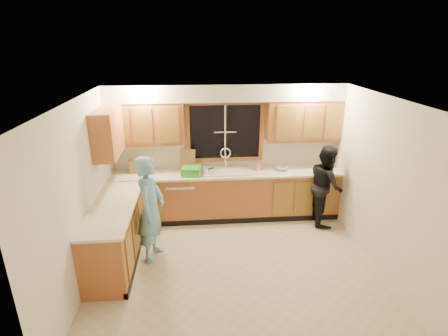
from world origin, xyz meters
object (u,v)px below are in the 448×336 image
object	(u,v)px
knife_block	(133,166)
dish_crate	(191,171)
soap_bottle	(258,165)
bowl	(282,168)
woman	(326,185)
dishwasher	(181,199)
sink	(226,174)
man	(151,209)
stove	(107,255)

from	to	relation	value
knife_block	dish_crate	world-z (taller)	knife_block
soap_bottle	bowl	xyz separation A→B (m)	(0.45, -0.05, -0.07)
woman	dishwasher	bearing A→B (deg)	87.61
knife_block	dishwasher	bearing A→B (deg)	-16.99
soap_bottle	bowl	distance (m)	0.45
woman	dish_crate	size ratio (longest dim) A/B	4.56
sink	dishwasher	world-z (taller)	sink
soap_bottle	knife_block	bearing A→B (deg)	178.97
bowl	soap_bottle	bearing A→B (deg)	174.09
dishwasher	bowl	distance (m)	1.97
man	woman	bearing A→B (deg)	-63.67
sink	soap_bottle	world-z (taller)	sink
sink	woman	bearing A→B (deg)	-11.49
man	dishwasher	bearing A→B (deg)	-7.89
knife_block	soap_bottle	world-z (taller)	knife_block
dishwasher	soap_bottle	size ratio (longest dim) A/B	4.12
man	bowl	bearing A→B (deg)	-51.41
knife_block	dish_crate	size ratio (longest dim) A/B	0.74
soap_bottle	bowl	size ratio (longest dim) A/B	0.84
dish_crate	sink	bearing A→B (deg)	9.89
sink	dish_crate	xyz separation A→B (m)	(-0.65, -0.11, 0.13)
dishwasher	man	bearing A→B (deg)	-108.31
woman	dish_crate	bearing A→B (deg)	89.27
knife_block	dish_crate	xyz separation A→B (m)	(1.06, -0.21, -0.04)
sink	stove	distance (m)	2.60
sink	stove	world-z (taller)	sink
stove	soap_bottle	bearing A→B (deg)	38.02
knife_block	bowl	bearing A→B (deg)	-11.63
soap_bottle	bowl	bearing A→B (deg)	-5.91
woman	dish_crate	distance (m)	2.45
stove	man	bearing A→B (deg)	47.56
dish_crate	man	bearing A→B (deg)	-118.51
knife_block	man	bearing A→B (deg)	-80.60
dishwasher	man	world-z (taller)	man
stove	woman	size ratio (longest dim) A/B	0.61
bowl	stove	bearing A→B (deg)	-147.25
sink	man	size ratio (longest dim) A/B	0.52
man	woman	world-z (taller)	man
sink	dish_crate	size ratio (longest dim) A/B	2.65
sink	bowl	xyz separation A→B (m)	(1.05, 0.01, 0.08)
dishwasher	sink	bearing A→B (deg)	0.99
sink	bowl	bearing A→B (deg)	0.33
dishwasher	man	xyz separation A→B (m)	(-0.40, -1.21, 0.42)
woman	soap_bottle	size ratio (longest dim) A/B	7.43
knife_block	sink	bearing A→B (deg)	-12.94
dishwasher	stove	bearing A→B (deg)	-117.69
stove	woman	xyz separation A→B (m)	(3.57, 1.46, 0.29)
man	dish_crate	xyz separation A→B (m)	(0.60, 1.11, 0.17)
woman	dish_crate	xyz separation A→B (m)	(-2.42, 0.25, 0.26)
stove	dish_crate	distance (m)	2.13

